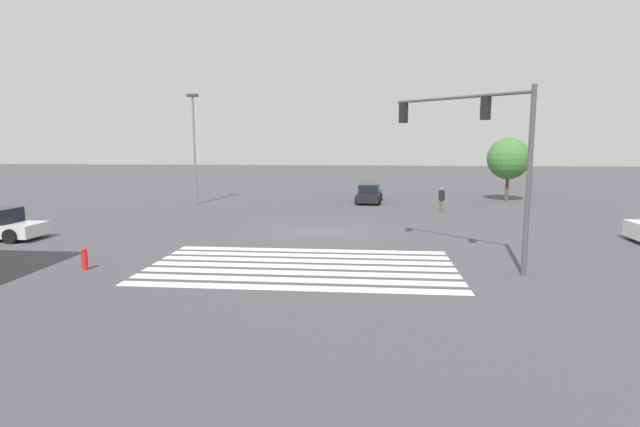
% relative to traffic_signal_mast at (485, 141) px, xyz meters
% --- Properties ---
extents(ground_plane, '(149.64, 149.64, 0.00)m').
position_rel_traffic_signal_mast_xyz_m(ground_plane, '(-6.79, 6.79, -4.77)').
color(ground_plane, '#47474C').
extents(crosswalk_markings, '(11.66, 6.30, 0.01)m').
position_rel_traffic_signal_mast_xyz_m(crosswalk_markings, '(-6.79, -0.74, -4.77)').
color(crosswalk_markings, silver).
rests_on(crosswalk_markings, ground_plane).
extents(traffic_signal_mast, '(4.44, 4.44, 6.68)m').
position_rel_traffic_signal_mast_xyz_m(traffic_signal_mast, '(0.00, 0.00, 0.00)').
color(traffic_signal_mast, '#47474C').
rests_on(traffic_signal_mast, ground_plane).
extents(car_0, '(2.18, 4.67, 1.46)m').
position_rel_traffic_signal_mast_xyz_m(car_0, '(-4.14, 19.95, -4.11)').
color(car_0, black).
rests_on(car_0, ground_plane).
extents(pedestrian, '(0.41, 0.41, 1.70)m').
position_rel_traffic_signal_mast_xyz_m(pedestrian, '(0.70, 14.84, -3.82)').
color(pedestrian, brown).
rests_on(pedestrian, ground_plane).
extents(street_light_pole_a, '(0.80, 0.36, 8.25)m').
position_rel_traffic_signal_mast_xyz_m(street_light_pole_a, '(-17.35, 17.69, 0.15)').
color(street_light_pole_a, slate).
rests_on(street_light_pole_a, ground_plane).
extents(tree_corner_a, '(3.31, 3.31, 5.06)m').
position_rel_traffic_signal_mast_xyz_m(tree_corner_a, '(6.86, 21.84, -1.37)').
color(tree_corner_a, brown).
rests_on(tree_corner_a, ground_plane).
extents(fire_hydrant, '(0.22, 0.22, 0.86)m').
position_rel_traffic_signal_mast_xyz_m(fire_hydrant, '(-14.77, -1.99, -4.34)').
color(fire_hydrant, red).
rests_on(fire_hydrant, ground_plane).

